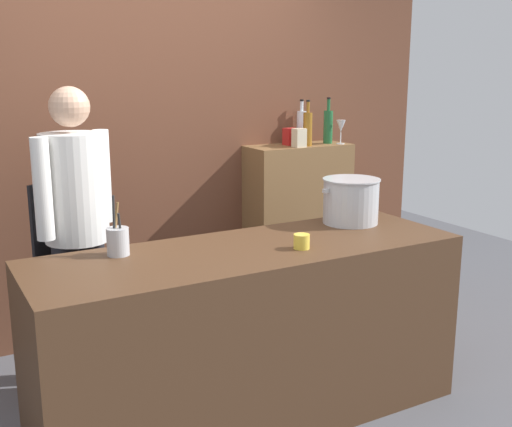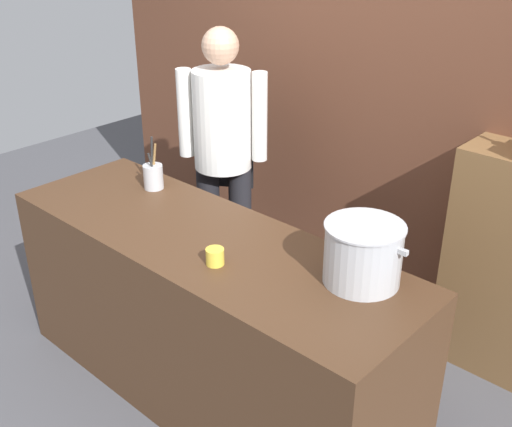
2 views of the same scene
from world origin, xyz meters
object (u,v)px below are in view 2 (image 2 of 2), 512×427
Objects in this scene: stockpot_large at (363,254)px; butter_jar at (215,257)px; chef at (223,146)px; utensil_crock at (153,176)px.

butter_jar is at bearing -150.01° from stockpot_large.
chef reaches higher than utensil_crock.
butter_jar is at bearing 101.01° from chef.
chef reaches higher than stockpot_large.
chef reaches higher than butter_jar.
stockpot_large reaches higher than butter_jar.
butter_jar is (-0.53, -0.30, -0.09)m from stockpot_large.
chef is at bearing 133.64° from butter_jar.
utensil_crock reaches higher than stockpot_large.
utensil_crock is at bearing 62.78° from chef.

